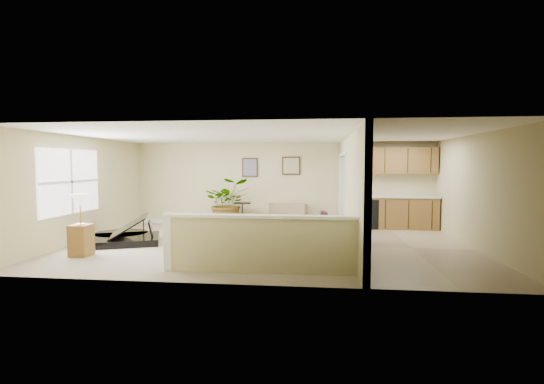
# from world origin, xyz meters

# --- Properties ---
(floor) EXTENTS (9.00, 9.00, 0.00)m
(floor) POSITION_xyz_m (0.00, 0.00, 0.00)
(floor) COLOR tan
(floor) RESTS_ON ground
(back_wall) EXTENTS (9.00, 0.04, 2.50)m
(back_wall) POSITION_xyz_m (0.00, 3.00, 1.25)
(back_wall) COLOR #C8BE89
(back_wall) RESTS_ON floor
(front_wall) EXTENTS (9.00, 0.04, 2.50)m
(front_wall) POSITION_xyz_m (0.00, -3.00, 1.25)
(front_wall) COLOR #C8BE89
(front_wall) RESTS_ON floor
(left_wall) EXTENTS (0.04, 6.00, 2.50)m
(left_wall) POSITION_xyz_m (-4.50, 0.00, 1.25)
(left_wall) COLOR #C8BE89
(left_wall) RESTS_ON floor
(right_wall) EXTENTS (0.04, 6.00, 2.50)m
(right_wall) POSITION_xyz_m (4.50, 0.00, 1.25)
(right_wall) COLOR #C8BE89
(right_wall) RESTS_ON floor
(ceiling) EXTENTS (9.00, 6.00, 0.04)m
(ceiling) POSITION_xyz_m (0.00, 0.00, 2.50)
(ceiling) COLOR white
(ceiling) RESTS_ON back_wall
(kitchen_vinyl) EXTENTS (2.70, 6.00, 0.01)m
(kitchen_vinyl) POSITION_xyz_m (3.15, 0.00, 0.00)
(kitchen_vinyl) COLOR tan
(kitchen_vinyl) RESTS_ON floor
(interior_partition) EXTENTS (0.18, 5.99, 2.50)m
(interior_partition) POSITION_xyz_m (1.80, 0.25, 1.22)
(interior_partition) COLOR #C8BE89
(interior_partition) RESTS_ON floor
(pony_half_wall) EXTENTS (3.42, 0.22, 1.00)m
(pony_half_wall) POSITION_xyz_m (0.08, -2.30, 0.52)
(pony_half_wall) COLOR #C8BE89
(pony_half_wall) RESTS_ON floor
(left_window) EXTENTS (0.05, 2.15, 1.45)m
(left_window) POSITION_xyz_m (-4.49, -0.50, 1.45)
(left_window) COLOR white
(left_window) RESTS_ON left_wall
(wall_art_left) EXTENTS (0.48, 0.04, 0.58)m
(wall_art_left) POSITION_xyz_m (-0.95, 2.97, 1.75)
(wall_art_left) COLOR #3D2816
(wall_art_left) RESTS_ON back_wall
(wall_mirror) EXTENTS (0.55, 0.04, 0.55)m
(wall_mirror) POSITION_xyz_m (0.30, 2.97, 1.80)
(wall_mirror) COLOR #3D2816
(wall_mirror) RESTS_ON back_wall
(kitchen_cabinets) EXTENTS (2.36, 0.65, 2.33)m
(kitchen_cabinets) POSITION_xyz_m (3.19, 2.73, 0.87)
(kitchen_cabinets) COLOR brown
(kitchen_cabinets) RESTS_ON floor
(piano) EXTENTS (2.14, 2.10, 1.44)m
(piano) POSITION_xyz_m (-3.43, -0.01, 0.60)
(piano) COLOR black
(piano) RESTS_ON floor
(piano_bench) EXTENTS (0.36, 0.70, 0.46)m
(piano_bench) POSITION_xyz_m (-1.20, -0.46, 0.23)
(piano_bench) COLOR black
(piano_bench) RESTS_ON floor
(loveseat) EXTENTS (1.85, 1.38, 0.90)m
(loveseat) POSITION_xyz_m (-0.10, 2.70, 0.34)
(loveseat) COLOR #977C60
(loveseat) RESTS_ON floor
(accent_table) EXTENTS (0.51, 0.51, 0.74)m
(accent_table) POSITION_xyz_m (-1.07, 2.29, 0.48)
(accent_table) COLOR black
(accent_table) RESTS_ON floor
(palm_plant) EXTENTS (1.57, 1.46, 1.45)m
(palm_plant) POSITION_xyz_m (-1.53, 2.46, 0.71)
(palm_plant) COLOR black
(palm_plant) RESTS_ON floor
(small_plant) EXTENTS (0.37, 0.37, 0.51)m
(small_plant) POSITION_xyz_m (1.27, 2.46, 0.22)
(small_plant) COLOR black
(small_plant) RESTS_ON floor
(lamp_stand) EXTENTS (0.38, 0.38, 1.25)m
(lamp_stand) POSITION_xyz_m (-3.65, -1.47, 0.53)
(lamp_stand) COLOR brown
(lamp_stand) RESTS_ON floor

